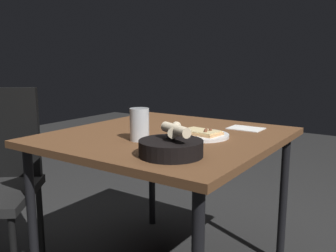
{
  "coord_description": "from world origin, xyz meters",
  "views": [
    {
      "loc": [
        -0.91,
        1.32,
        1.04
      ],
      "look_at": [
        0.03,
        -0.06,
        0.73
      ],
      "focal_mm": 38.91,
      "sensor_mm": 36.0,
      "label": 1
    }
  ],
  "objects_px": {
    "dining_table": "(167,147)",
    "bread_basket": "(171,146)",
    "pizza_plate": "(201,135)",
    "beer_glass": "(140,126)"
  },
  "relations": [
    {
      "from": "pizza_plate",
      "to": "beer_glass",
      "type": "relative_size",
      "value": 1.81
    },
    {
      "from": "bread_basket",
      "to": "dining_table",
      "type": "bearing_deg",
      "value": -53.34
    },
    {
      "from": "dining_table",
      "to": "bread_basket",
      "type": "height_order",
      "value": "bread_basket"
    },
    {
      "from": "pizza_plate",
      "to": "bread_basket",
      "type": "xyz_separation_m",
      "value": [
        -0.06,
        0.33,
        0.02
      ]
    },
    {
      "from": "dining_table",
      "to": "beer_glass",
      "type": "distance_m",
      "value": 0.22
    },
    {
      "from": "dining_table",
      "to": "bread_basket",
      "type": "distance_m",
      "value": 0.39
    },
    {
      "from": "pizza_plate",
      "to": "beer_glass",
      "type": "bearing_deg",
      "value": 48.6
    },
    {
      "from": "bread_basket",
      "to": "pizza_plate",
      "type": "bearing_deg",
      "value": -78.85
    },
    {
      "from": "dining_table",
      "to": "pizza_plate",
      "type": "relative_size",
      "value": 4.09
    },
    {
      "from": "dining_table",
      "to": "bread_basket",
      "type": "xyz_separation_m",
      "value": [
        -0.23,
        0.3,
        0.1
      ]
    }
  ]
}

